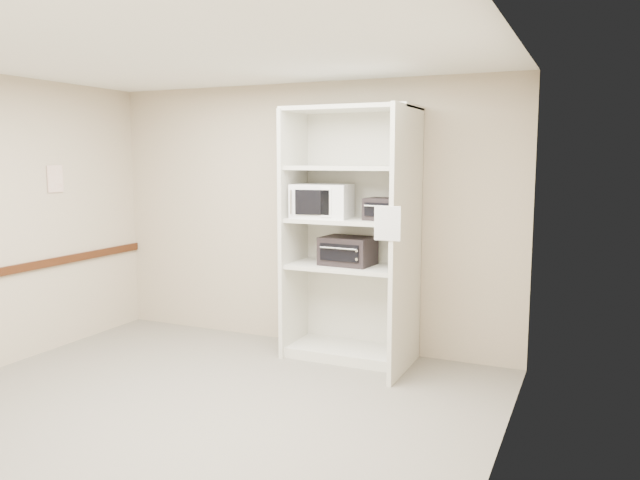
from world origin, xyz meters
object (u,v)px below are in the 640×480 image
at_px(shelving_unit, 355,243).
at_px(toaster_oven_lower, 348,251).
at_px(toaster_oven_upper, 386,209).
at_px(microwave, 322,201).

bearing_deg(shelving_unit, toaster_oven_lower, -179.96).
bearing_deg(toaster_oven_lower, shelving_unit, 4.05).
relative_size(shelving_unit, toaster_oven_upper, 6.76).
height_order(toaster_oven_upper, toaster_oven_lower, toaster_oven_upper).
distance_m(shelving_unit, toaster_oven_upper, 0.46).
xyz_separation_m(shelving_unit, toaster_oven_lower, (-0.07, -0.00, -0.08)).
distance_m(shelving_unit, microwave, 0.52).
distance_m(microwave, toaster_oven_lower, 0.54).
distance_m(toaster_oven_upper, toaster_oven_lower, 0.57).
height_order(microwave, toaster_oven_upper, microwave).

